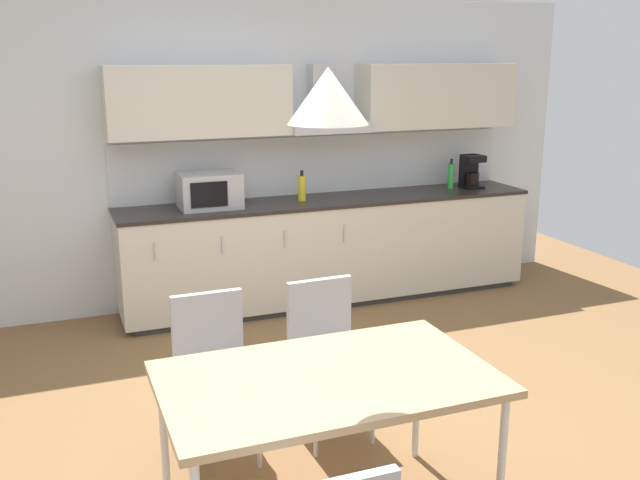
{
  "coord_description": "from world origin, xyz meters",
  "views": [
    {
      "loc": [
        -1.3,
        -3.37,
        2.08
      ],
      "look_at": [
        0.2,
        0.5,
        1.0
      ],
      "focal_mm": 40.0,
      "sensor_mm": 36.0,
      "label": 1
    }
  ],
  "objects_px": {
    "coffee_maker": "(471,171)",
    "bottle_green": "(451,176)",
    "bottle_yellow": "(302,188)",
    "pendant_lamp": "(328,96)",
    "chair_far_right": "(326,342)",
    "chair_far_left": "(213,359)",
    "microwave": "(209,190)",
    "dining_table": "(327,385)"
  },
  "relations": [
    {
      "from": "coffee_maker",
      "to": "bottle_green",
      "type": "relative_size",
      "value": 1.11
    },
    {
      "from": "bottle_yellow",
      "to": "pendant_lamp",
      "type": "bearing_deg",
      "value": -107.76
    },
    {
      "from": "bottle_green",
      "to": "chair_far_right",
      "type": "relative_size",
      "value": 0.31
    },
    {
      "from": "bottle_yellow",
      "to": "chair_far_left",
      "type": "relative_size",
      "value": 0.29
    },
    {
      "from": "microwave",
      "to": "chair_far_right",
      "type": "relative_size",
      "value": 0.55
    },
    {
      "from": "bottle_green",
      "to": "dining_table",
      "type": "bearing_deg",
      "value": -129.1
    },
    {
      "from": "coffee_maker",
      "to": "chair_far_left",
      "type": "bearing_deg",
      "value": -144.15
    },
    {
      "from": "bottle_yellow",
      "to": "chair_far_right",
      "type": "xyz_separation_m",
      "value": [
        -0.6,
        -2.07,
        -0.48
      ]
    },
    {
      "from": "bottle_green",
      "to": "dining_table",
      "type": "height_order",
      "value": "bottle_green"
    },
    {
      "from": "chair_far_right",
      "to": "coffee_maker",
      "type": "bearing_deg",
      "value": 42.87
    },
    {
      "from": "microwave",
      "to": "pendant_lamp",
      "type": "height_order",
      "value": "pendant_lamp"
    },
    {
      "from": "pendant_lamp",
      "to": "bottle_green",
      "type": "bearing_deg",
      "value": 50.9
    },
    {
      "from": "dining_table",
      "to": "pendant_lamp",
      "type": "distance_m",
      "value": 1.23
    },
    {
      "from": "chair_far_right",
      "to": "pendant_lamp",
      "type": "bearing_deg",
      "value": -111.44
    },
    {
      "from": "microwave",
      "to": "pendant_lamp",
      "type": "relative_size",
      "value": 1.5
    },
    {
      "from": "bottle_yellow",
      "to": "pendant_lamp",
      "type": "distance_m",
      "value": 3.16
    },
    {
      "from": "coffee_maker",
      "to": "pendant_lamp",
      "type": "relative_size",
      "value": 0.94
    },
    {
      "from": "coffee_maker",
      "to": "pendant_lamp",
      "type": "distance_m",
      "value": 3.99
    },
    {
      "from": "microwave",
      "to": "chair_far_right",
      "type": "xyz_separation_m",
      "value": [
        0.18,
        -2.07,
        -0.51
      ]
    },
    {
      "from": "bottle_yellow",
      "to": "pendant_lamp",
      "type": "relative_size",
      "value": 0.8
    },
    {
      "from": "bottle_yellow",
      "to": "dining_table",
      "type": "xyz_separation_m",
      "value": [
        -0.92,
        -2.88,
        -0.31
      ]
    },
    {
      "from": "dining_table",
      "to": "pendant_lamp",
      "type": "relative_size",
      "value": 4.48
    },
    {
      "from": "coffee_maker",
      "to": "bottle_yellow",
      "type": "xyz_separation_m",
      "value": [
        -1.65,
        -0.03,
        -0.04
      ]
    },
    {
      "from": "pendant_lamp",
      "to": "chair_far_right",
      "type": "bearing_deg",
      "value": 68.56
    },
    {
      "from": "chair_far_right",
      "to": "chair_far_left",
      "type": "height_order",
      "value": "same"
    },
    {
      "from": "microwave",
      "to": "coffee_maker",
      "type": "bearing_deg",
      "value": 0.62
    },
    {
      "from": "microwave",
      "to": "bottle_yellow",
      "type": "xyz_separation_m",
      "value": [
        0.78,
        -0.0,
        -0.03
      ]
    },
    {
      "from": "coffee_maker",
      "to": "bottle_green",
      "type": "distance_m",
      "value": 0.2
    },
    {
      "from": "bottle_green",
      "to": "bottle_yellow",
      "type": "bearing_deg",
      "value": -178.11
    },
    {
      "from": "microwave",
      "to": "dining_table",
      "type": "distance_m",
      "value": 2.91
    },
    {
      "from": "chair_far_left",
      "to": "microwave",
      "type": "bearing_deg",
      "value": 77.28
    },
    {
      "from": "coffee_maker",
      "to": "bottle_yellow",
      "type": "bearing_deg",
      "value": -179.08
    },
    {
      "from": "bottle_green",
      "to": "chair_far_right",
      "type": "distance_m",
      "value": 3.0
    },
    {
      "from": "coffee_maker",
      "to": "chair_far_left",
      "type": "height_order",
      "value": "coffee_maker"
    },
    {
      "from": "microwave",
      "to": "bottle_yellow",
      "type": "relative_size",
      "value": 1.88
    },
    {
      "from": "microwave",
      "to": "coffee_maker",
      "type": "relative_size",
      "value": 1.6
    },
    {
      "from": "bottle_yellow",
      "to": "chair_far_right",
      "type": "bearing_deg",
      "value": -106.27
    },
    {
      "from": "pendant_lamp",
      "to": "chair_far_left",
      "type": "bearing_deg",
      "value": 111.63
    },
    {
      "from": "microwave",
      "to": "chair_far_left",
      "type": "xyz_separation_m",
      "value": [
        -0.47,
        -2.07,
        -0.51
      ]
    },
    {
      "from": "bottle_green",
      "to": "dining_table",
      "type": "distance_m",
      "value": 3.79
    },
    {
      "from": "dining_table",
      "to": "chair_far_right",
      "type": "height_order",
      "value": "chair_far_right"
    },
    {
      "from": "microwave",
      "to": "coffee_maker",
      "type": "height_order",
      "value": "coffee_maker"
    }
  ]
}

